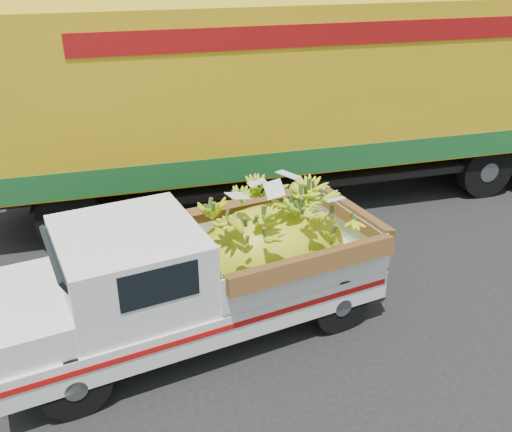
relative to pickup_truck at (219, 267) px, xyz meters
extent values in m
plane|color=black|center=(0.47, 0.67, -0.92)|extent=(100.00, 100.00, 0.00)
cube|color=gray|center=(0.47, 6.55, -0.84)|extent=(60.00, 0.25, 0.15)
cube|color=gray|center=(0.47, 8.65, -0.85)|extent=(60.00, 4.00, 0.14)
cylinder|color=black|center=(-1.73, -1.33, -0.52)|extent=(0.82, 0.45, 0.79)
cylinder|color=black|center=(-2.18, 0.12, -0.52)|extent=(0.82, 0.45, 0.79)
cylinder|color=black|center=(1.53, -0.32, -0.52)|extent=(0.82, 0.45, 0.79)
cylinder|color=black|center=(1.09, 1.13, -0.52)|extent=(0.82, 0.45, 0.79)
cube|color=silver|center=(-0.37, -0.11, -0.34)|extent=(5.17, 3.12, 0.40)
cube|color=#A50F0C|center=(-0.11, -0.96, -0.28)|extent=(4.56, 1.42, 0.07)
cube|color=silver|center=(-2.27, -0.70, 0.04)|extent=(1.33, 1.84, 0.37)
cube|color=silver|center=(-1.09, -0.34, 0.32)|extent=(2.03, 2.09, 0.93)
cube|color=black|center=(-0.74, -1.12, 0.50)|extent=(0.85, 0.27, 0.43)
cube|color=silver|center=(0.82, 0.25, 0.12)|extent=(2.79, 2.38, 0.53)
ellipsoid|color=yellow|center=(0.72, 0.22, 0.01)|extent=(2.47, 1.98, 1.33)
cylinder|color=black|center=(6.66, 5.62, -0.37)|extent=(1.13, 0.44, 1.10)
cylinder|color=black|center=(5.70, 3.50, -0.37)|extent=(1.13, 0.44, 1.10)
cylinder|color=black|center=(5.47, 5.49, -0.37)|extent=(1.13, 0.44, 1.10)
cylinder|color=black|center=(-2.25, 2.60, -0.37)|extent=(1.13, 0.44, 1.10)
cylinder|color=black|center=(-2.48, 4.59, -0.37)|extent=(1.13, 0.44, 1.10)
cube|color=black|center=(2.11, 4.10, -0.14)|extent=(12.04, 2.34, 0.36)
cube|color=gold|center=(2.11, 4.10, 1.46)|extent=(11.97, 3.81, 2.84)
cube|color=#185623|center=(2.11, 4.10, 0.29)|extent=(12.03, 3.83, 0.45)
cube|color=maroon|center=(2.25, 2.85, 2.43)|extent=(8.35, 0.97, 0.35)
camera|label=1|loc=(-0.54, -6.31, 3.82)|focal=40.00mm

